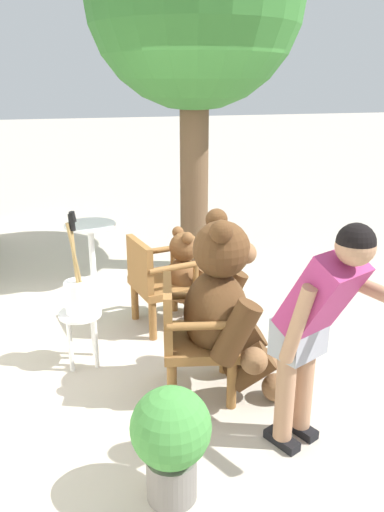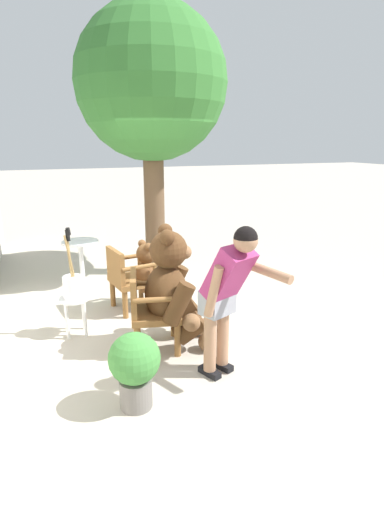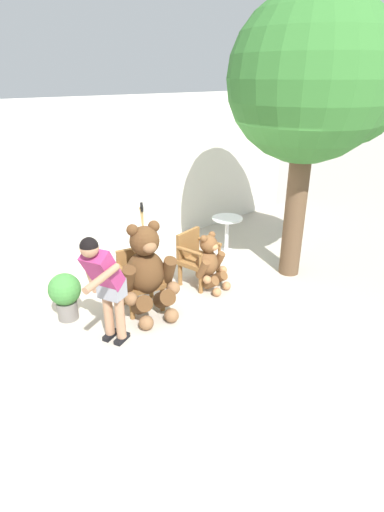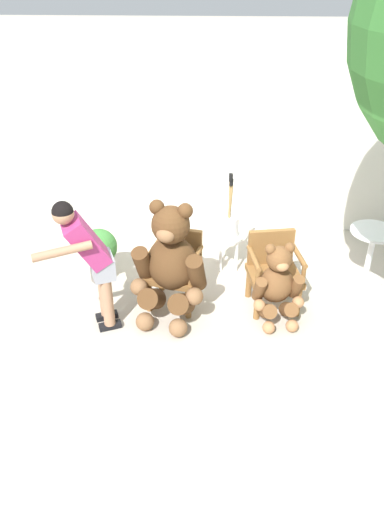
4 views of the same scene
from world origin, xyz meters
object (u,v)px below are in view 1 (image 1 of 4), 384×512
white_stool (81,324)px  round_side_table (92,247)px  teddy_bear_small (187,277)px  person_visitor (317,319)px  wooden_chair_left (191,335)px  wooden_chair_right (157,280)px  potted_plant (171,437)px  patio_tree (197,5)px  brush_bucket (78,292)px  teddy_bear_large (226,307)px

white_stool → round_side_table: (1.68, -0.26, 0.09)m
teddy_bear_small → person_visitor: bearing=-173.5°
wooden_chair_left → wooden_chair_right: same height
wooden_chair_right → potted_plant: wooden_chair_right is taller
white_stool → patio_tree: size_ratio=0.11×
wooden_chair_right → white_stool: bearing=122.9°
round_side_table → potted_plant: (-3.25, -0.08, -0.05)m
white_stool → brush_bucket: 0.28m
person_visitor → patio_tree: bearing=-5.6°
wooden_chair_left → patio_tree: 3.75m
wooden_chair_right → white_stool: 0.89m
teddy_bear_small → round_side_table: size_ratio=1.29×
teddy_bear_small → round_side_table: bearing=33.0°
person_visitor → brush_bucket: (1.44, 1.25, -0.27)m
teddy_bear_small → brush_bucket: bearing=115.8°
person_visitor → patio_tree: 4.05m
person_visitor → brush_bucket: size_ratio=1.83×
round_side_table → potted_plant: bearing=-178.5°
teddy_bear_large → brush_bucket: teddy_bear_large is taller
wooden_chair_right → white_stool: size_ratio=1.87×
teddy_bear_large → patio_tree: patio_tree is taller
teddy_bear_large → round_side_table: size_ratio=1.88×
teddy_bear_large → round_side_table: 2.46m
white_stool → patio_tree: bearing=-38.3°
white_stool → patio_tree: 3.68m
teddy_bear_small → patio_tree: (1.52, -0.56, 2.53)m
brush_bucket → teddy_bear_large: bearing=-123.2°
brush_bucket → potted_plant: 1.63m
person_visitor → round_side_table: size_ratio=2.11×
wooden_chair_left → white_stool: (0.62, 0.74, -0.11)m
wooden_chair_right → teddy_bear_large: 1.18m
wooden_chair_left → brush_bucket: 0.98m
teddy_bear_large → brush_bucket: size_ratio=1.63×
wooden_chair_right → teddy_bear_small: bearing=-86.3°
wooden_chair_right → teddy_bear_large: bearing=-167.5°
person_visitor → round_side_table: person_visitor is taller
wooden_chair_left → teddy_bear_small: bearing=-14.5°
wooden_chair_left → round_side_table: size_ratio=1.19×
person_visitor → white_stool: size_ratio=3.30×
teddy_bear_large → round_side_table: (2.33, 0.73, -0.21)m
wooden_chair_right → person_visitor: 2.04m
teddy_bear_large → wooden_chair_right: bearing=12.5°
wooden_chair_right → white_stool: wooden_chair_right is taller
patio_tree → round_side_table: bearing=104.1°
patio_tree → potted_plant: size_ratio=6.23×
potted_plant → round_side_table: bearing=1.5°
wooden_chair_left → round_side_table: bearing=11.8°
wooden_chair_right → teddy_bear_large: size_ratio=0.64×
brush_bucket → round_side_table: size_ratio=1.15×
white_stool → wooden_chair_right: bearing=-57.1°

